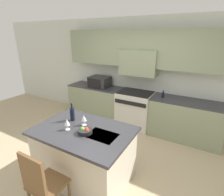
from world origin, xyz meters
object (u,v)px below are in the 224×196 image
object	(u,v)px
microwave	(100,82)
wine_glass_far	(84,118)
oil_bottle_on_counter	(163,95)
island_chair	(42,183)
wine_glass_near	(67,123)
fruit_bowl	(85,131)
range_stove	(135,109)
wine_bottle	(72,114)

from	to	relation	value
microwave	wine_glass_far	xyz separation A→B (m)	(0.95, -1.92, -0.05)
microwave	oil_bottle_on_counter	size ratio (longest dim) A/B	3.08
island_chair	wine_glass_near	world-z (taller)	wine_glass_near
microwave	island_chair	bearing A→B (deg)	-70.39
microwave	fruit_bowl	world-z (taller)	microwave
microwave	island_chair	distance (m)	3.10
microwave	island_chair	world-z (taller)	microwave
range_stove	island_chair	world-z (taller)	island_chair
wine_bottle	fruit_bowl	size ratio (longest dim) A/B	1.45
wine_bottle	microwave	bearing A→B (deg)	109.71
wine_bottle	oil_bottle_on_counter	distance (m)	2.14
microwave	oil_bottle_on_counter	world-z (taller)	microwave
island_chair	wine_glass_far	size ratio (longest dim) A/B	5.66
wine_glass_near	fruit_bowl	world-z (taller)	wine_glass_near
fruit_bowl	wine_glass_far	bearing A→B (deg)	130.96
wine_glass_near	wine_glass_far	bearing A→B (deg)	61.30
wine_bottle	wine_glass_near	size ratio (longest dim) A/B	1.74
range_stove	fruit_bowl	size ratio (longest dim) A/B	4.37
island_chair	range_stove	bearing A→B (deg)	89.04
fruit_bowl	range_stove	bearing A→B (deg)	91.17
microwave	oil_bottle_on_counter	distance (m)	1.75
oil_bottle_on_counter	island_chair	bearing A→B (deg)	-104.20
island_chair	fruit_bowl	distance (m)	0.85
oil_bottle_on_counter	wine_glass_near	bearing A→B (deg)	-113.40
fruit_bowl	island_chair	bearing A→B (deg)	-96.78
microwave	wine_glass_far	distance (m)	2.15
wine_glass_near	wine_glass_far	distance (m)	0.28
oil_bottle_on_counter	wine_bottle	bearing A→B (deg)	-120.01
microwave	fruit_bowl	bearing A→B (deg)	-62.14
wine_glass_far	wine_glass_near	bearing A→B (deg)	-118.70
range_stove	wine_glass_far	size ratio (longest dim) A/B	5.23
wine_glass_near	fruit_bowl	bearing A→B (deg)	10.54
wine_glass_near	oil_bottle_on_counter	xyz separation A→B (m)	(0.92, 2.14, -0.03)
fruit_bowl	oil_bottle_on_counter	bearing A→B (deg)	73.17
wine_bottle	range_stove	bearing A→B (deg)	77.95
wine_glass_near	range_stove	bearing A→B (deg)	83.31
range_stove	wine_glass_near	xyz separation A→B (m)	(-0.25, -2.15, 0.54)
microwave	wine_glass_far	size ratio (longest dim) A/B	2.98
wine_glass_near	fruit_bowl	distance (m)	0.31
range_stove	microwave	size ratio (longest dim) A/B	1.76
oil_bottle_on_counter	wine_glass_far	bearing A→B (deg)	-112.69
wine_glass_far	fruit_bowl	bearing A→B (deg)	-49.04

